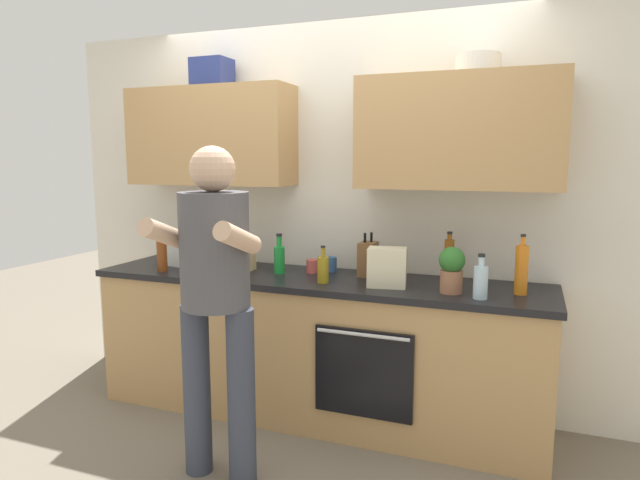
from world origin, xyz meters
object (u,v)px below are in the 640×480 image
at_px(bottle_water, 481,281).
at_px(knife_block, 368,259).
at_px(cup_tea, 331,264).
at_px(grocery_bag_bread, 238,256).
at_px(grocery_bag_produce, 178,254).
at_px(bottle_oil, 323,269).
at_px(potted_herb, 452,268).
at_px(bottle_soda, 279,258).
at_px(grocery_bag_rice, 387,267).
at_px(bottle_vinegar, 162,255).
at_px(cup_ceramic, 313,266).
at_px(bottle_syrup, 449,260).
at_px(person_standing, 215,287).
at_px(bottle_juice, 522,269).

distance_m(bottle_water, knife_block, 0.78).
height_order(cup_tea, grocery_bag_bread, grocery_bag_bread).
bearing_deg(grocery_bag_bread, grocery_bag_produce, 176.20).
bearing_deg(bottle_oil, bottle_water, -3.63).
bearing_deg(potted_herb, bottle_soda, 173.00).
distance_m(bottle_soda, grocery_bag_rice, 0.74).
height_order(bottle_vinegar, cup_ceramic, bottle_vinegar).
distance_m(bottle_syrup, grocery_bag_produce, 1.83).
bearing_deg(knife_block, bottle_syrup, 0.66).
height_order(bottle_water, cup_tea, bottle_water).
relative_size(grocery_bag_bread, grocery_bag_rice, 0.89).
bearing_deg(grocery_bag_rice, bottle_syrup, 37.78).
distance_m(bottle_vinegar, cup_ceramic, 0.99).
relative_size(bottle_syrup, bottle_water, 1.27).
xyz_separation_m(bottle_soda, bottle_syrup, (1.04, 0.13, 0.03)).
xyz_separation_m(bottle_oil, bottle_vinegar, (-1.10, -0.05, 0.02)).
height_order(bottle_syrup, cup_tea, bottle_syrup).
bearing_deg(knife_block, person_standing, -117.27).
relative_size(cup_tea, grocery_bag_produce, 0.54).
distance_m(potted_herb, grocery_bag_bread, 1.39).
height_order(cup_tea, knife_block, knife_block).
distance_m(bottle_oil, bottle_water, 0.90).
distance_m(knife_block, grocery_bag_rice, 0.30).
height_order(bottle_oil, cup_tea, bottle_oil).
xyz_separation_m(bottle_soda, bottle_water, (1.26, -0.21, -0.01)).
height_order(bottle_oil, bottle_vinegar, bottle_vinegar).
relative_size(bottle_syrup, grocery_bag_produce, 1.69).
height_order(person_standing, bottle_juice, person_standing).
relative_size(bottle_juice, bottle_soda, 1.28).
bearing_deg(person_standing, grocery_bag_bread, 112.28).
bearing_deg(potted_herb, bottle_water, -25.52).
xyz_separation_m(bottle_oil, cup_ceramic, (-0.16, 0.25, -0.04)).
distance_m(cup_tea, cup_ceramic, 0.13).
relative_size(cup_ceramic, grocery_bag_bread, 0.43).
bearing_deg(bottle_water, knife_block, 154.59).
distance_m(potted_herb, grocery_bag_rice, 0.37).
distance_m(bottle_vinegar, cup_tea, 1.11).
bearing_deg(potted_herb, person_standing, -145.75).
relative_size(bottle_water, cup_tea, 2.47).
height_order(bottle_vinegar, grocery_bag_produce, bottle_vinegar).
bearing_deg(cup_tea, person_standing, -103.31).
bearing_deg(bottle_oil, potted_herb, 1.48).
bearing_deg(bottle_vinegar, cup_tea, 19.71).
xyz_separation_m(person_standing, grocery_bag_produce, (-0.83, 0.86, -0.02)).
height_order(bottle_juice, knife_block, bottle_juice).
height_order(cup_tea, potted_herb, potted_herb).
bearing_deg(bottle_vinegar, bottle_syrup, 10.45).
distance_m(bottle_juice, potted_herb, 0.37).
relative_size(bottle_soda, knife_block, 0.94).
bearing_deg(potted_herb, cup_tea, 159.18).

